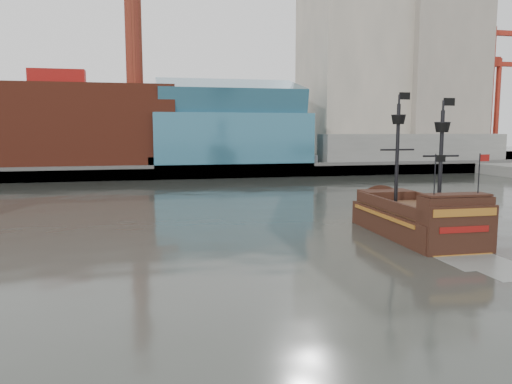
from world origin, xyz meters
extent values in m
plane|color=#262823|center=(0.00, 0.00, 0.00)|extent=(400.00, 400.00, 0.00)
cube|color=slate|center=(0.00, 92.00, 1.00)|extent=(220.00, 60.00, 2.00)
cube|color=#4C4C49|center=(0.00, 62.50, 1.30)|extent=(220.00, 1.00, 2.60)
cube|color=maroon|center=(-22.00, 72.00, 9.50)|extent=(42.00, 18.00, 15.00)
cube|color=#2F667F|center=(10.00, 70.00, 7.00)|extent=(30.00, 16.00, 10.00)
cube|color=#BFB19E|center=(40.00, 80.00, 25.00)|extent=(20.00, 22.00, 46.00)
cube|color=gray|center=(58.00, 76.00, 21.00)|extent=(18.00, 18.00, 38.00)
cube|color=#BFB19E|center=(50.00, 97.00, 28.00)|extent=(24.00, 20.00, 52.00)
cube|color=slate|center=(48.00, 66.00, 5.00)|extent=(40.00, 6.00, 6.00)
cylinder|color=maroon|center=(-8.00, 74.00, 28.00)|extent=(3.20, 3.20, 22.00)
cube|color=#2F667F|center=(10.00, 70.00, 15.00)|extent=(28.00, 14.94, 8.78)
cube|color=slate|center=(78.00, 82.00, 3.50)|extent=(4.00, 4.00, 3.00)
cylinder|color=maroon|center=(78.00, 82.00, 18.00)|extent=(1.40, 1.40, 32.00)
cube|color=maroon|center=(75.00, 82.00, 33.00)|extent=(5.00, 2.50, 2.50)
cube|color=slate|center=(88.00, 92.00, 3.50)|extent=(4.00, 4.00, 3.00)
cylinder|color=maroon|center=(88.00, 92.00, 15.00)|extent=(1.40, 1.40, 26.00)
cube|color=maroon|center=(85.00, 92.00, 27.00)|extent=(5.00, 2.50, 2.50)
cube|color=black|center=(15.46, 9.59, 0.67)|extent=(5.83, 13.48, 2.90)
cube|color=#50311D|center=(15.46, 9.59, 2.28)|extent=(5.24, 12.13, 0.33)
cube|color=black|center=(15.56, 14.94, 2.67)|extent=(4.79, 2.76, 1.11)
cube|color=black|center=(15.35, 3.79, 3.12)|extent=(5.33, 1.88, 2.01)
cube|color=black|center=(15.33, 2.77, 1.34)|extent=(5.46, 0.38, 4.46)
cube|color=#A1631F|center=(15.33, 2.61, 3.12)|extent=(5.02, 0.19, 0.56)
cube|color=maroon|center=(15.33, 2.61, 1.89)|extent=(3.90, 0.16, 0.45)
cylinder|color=black|center=(14.60, 11.28, 6.80)|extent=(0.32, 0.32, 8.69)
cylinder|color=black|center=(16.43, 7.56, 6.46)|extent=(0.32, 0.32, 8.02)
cone|color=black|center=(14.60, 11.28, 9.81)|extent=(1.25, 1.25, 0.78)
cone|color=black|center=(16.43, 7.56, 9.14)|extent=(1.25, 1.25, 0.78)
cube|color=black|center=(15.10, 11.27, 11.81)|extent=(1.00, 0.05, 0.61)
cube|color=black|center=(16.93, 7.55, 11.14)|extent=(1.00, 0.05, 0.61)
cube|color=gray|center=(15.30, 0.90, 0.01)|extent=(4.81, 4.10, 0.02)
camera|label=1|loc=(-6.87, -28.11, 8.99)|focal=35.00mm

